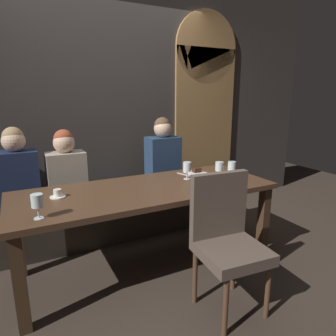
% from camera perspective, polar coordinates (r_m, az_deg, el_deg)
% --- Properties ---
extents(ground, '(9.00, 9.00, 0.00)m').
position_cam_1_polar(ground, '(2.88, -3.81, -17.95)').
color(ground, '#382D26').
extents(back_wall_tiled, '(6.00, 0.12, 3.00)m').
position_cam_1_polar(back_wall_tiled, '(3.60, -12.19, 13.33)').
color(back_wall_tiled, '#383330').
rests_on(back_wall_tiled, ground).
extents(arched_door, '(0.90, 0.05, 2.55)m').
position_cam_1_polar(arched_door, '(4.11, 7.04, 11.68)').
color(arched_door, olive).
rests_on(arched_door, ground).
extents(dining_table, '(2.20, 0.84, 0.74)m').
position_cam_1_polar(dining_table, '(2.59, -4.04, -5.62)').
color(dining_table, '#412B1C').
rests_on(dining_table, ground).
extents(banquette_bench, '(2.50, 0.44, 0.45)m').
position_cam_1_polar(banquette_bench, '(3.36, -8.70, -8.83)').
color(banquette_bench, '#312A23').
rests_on(banquette_bench, ground).
extents(chair_near_side, '(0.48, 0.48, 0.98)m').
position_cam_1_polar(chair_near_side, '(2.20, 11.03, -12.26)').
color(chair_near_side, '#4C3321').
rests_on(chair_near_side, ground).
extents(diner_redhead, '(0.36, 0.24, 0.79)m').
position_cam_1_polar(diner_redhead, '(3.06, -26.82, -0.76)').
color(diner_redhead, '#192342').
rests_on(diner_redhead, banquette_bench).
extents(diner_bearded, '(0.36, 0.24, 0.75)m').
position_cam_1_polar(diner_bearded, '(3.05, -18.84, -0.40)').
color(diner_bearded, '#9E9384').
rests_on(diner_bearded, banquette_bench).
extents(diner_far_end, '(0.36, 0.24, 0.82)m').
position_cam_1_polar(diner_far_end, '(3.38, -0.99, 2.35)').
color(diner_far_end, navy).
rests_on(diner_far_end, banquette_bench).
extents(wine_glass_far_right, '(0.08, 0.08, 0.16)m').
position_cam_1_polar(wine_glass_far_right, '(2.79, 3.66, 0.19)').
color(wine_glass_far_right, silver).
rests_on(wine_glass_far_right, dining_table).
extents(wine_glass_far_left, '(0.08, 0.08, 0.16)m').
position_cam_1_polar(wine_glass_far_left, '(2.84, 9.76, 0.15)').
color(wine_glass_far_left, silver).
rests_on(wine_glass_far_left, dining_table).
extents(wine_glass_end_right, '(0.08, 0.08, 0.16)m').
position_cam_1_polar(wine_glass_end_right, '(2.08, -23.70, -5.85)').
color(wine_glass_end_right, silver).
rests_on(wine_glass_end_right, dining_table).
extents(wine_glass_near_left, '(0.08, 0.08, 0.16)m').
position_cam_1_polar(wine_glass_near_left, '(2.87, 12.08, 0.20)').
color(wine_glass_near_left, silver).
rests_on(wine_glass_near_left, dining_table).
extents(espresso_cup, '(0.12, 0.12, 0.06)m').
position_cam_1_polar(espresso_cup, '(2.47, -20.33, -4.68)').
color(espresso_cup, white).
rests_on(espresso_cup, dining_table).
extents(dessert_plate, '(0.19, 0.19, 0.05)m').
position_cam_1_polar(dessert_plate, '(3.04, 5.39, -0.72)').
color(dessert_plate, white).
rests_on(dessert_plate, dining_table).
extents(fork_on_table, '(0.07, 0.17, 0.01)m').
position_cam_1_polar(fork_on_table, '(2.97, 2.97, -1.22)').
color(fork_on_table, silver).
rests_on(fork_on_table, dining_table).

